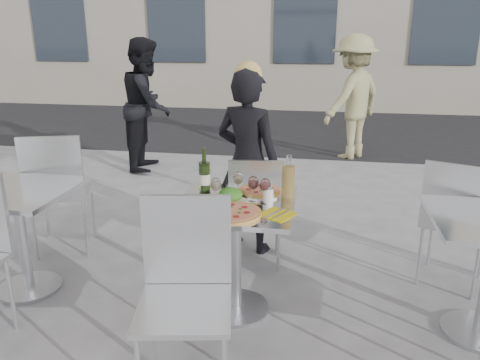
% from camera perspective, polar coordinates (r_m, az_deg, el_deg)
% --- Properties ---
extents(ground, '(80.00, 80.00, 0.00)m').
position_cam_1_polar(ground, '(3.21, -0.49, -15.46)').
color(ground, slate).
extents(street_asphalt, '(24.00, 5.00, 0.00)m').
position_cam_1_polar(street_asphalt, '(9.33, 6.88, 6.49)').
color(street_asphalt, black).
rests_on(street_asphalt, ground).
extents(main_table, '(0.72, 0.72, 0.75)m').
position_cam_1_polar(main_table, '(2.95, -0.51, -6.63)').
color(main_table, '#B7BABF').
rests_on(main_table, ground).
extents(side_table_left, '(0.72, 0.72, 0.75)m').
position_cam_1_polar(side_table_left, '(3.53, -25.28, -4.27)').
color(side_table_left, '#B7BABF').
rests_on(side_table_left, ground).
extents(chair_far, '(0.45, 0.46, 0.88)m').
position_cam_1_polar(chair_far, '(3.53, 1.99, -2.82)').
color(chair_far, silver).
rests_on(chair_far, ground).
extents(chair_near, '(0.52, 0.54, 0.99)m').
position_cam_1_polar(chair_near, '(2.36, -6.64, -12.06)').
color(chair_near, silver).
rests_on(chair_near, ground).
extents(side_chair_lfar, '(0.59, 0.59, 1.01)m').
position_cam_1_polar(side_chair_lfar, '(3.98, -21.37, -0.51)').
color(side_chair_lfar, silver).
rests_on(side_chair_lfar, ground).
extents(side_chair_rfar, '(0.56, 0.57, 0.94)m').
position_cam_1_polar(side_chair_rfar, '(3.54, 24.79, -3.88)').
color(side_chair_rfar, silver).
rests_on(side_chair_rfar, ground).
extents(woman_diner, '(0.64, 0.52, 1.50)m').
position_cam_1_polar(woman_diner, '(3.78, 0.94, 2.17)').
color(woman_diner, black).
rests_on(woman_diner, ground).
extents(pedestrian_a, '(0.74, 0.90, 1.71)m').
position_cam_1_polar(pedestrian_a, '(6.32, -11.25, 8.97)').
color(pedestrian_a, black).
rests_on(pedestrian_a, ground).
extents(pedestrian_b, '(1.20, 1.30, 1.75)m').
position_cam_1_polar(pedestrian_b, '(6.96, 13.60, 9.75)').
color(pedestrian_b, '#999263').
rests_on(pedestrian_b, ground).
extents(pizza_near, '(0.36, 0.36, 0.02)m').
position_cam_1_polar(pizza_near, '(2.69, -1.20, -3.99)').
color(pizza_near, tan).
rests_on(pizza_near, main_table).
extents(pizza_far, '(0.32, 0.32, 0.03)m').
position_cam_1_polar(pizza_far, '(3.04, 2.43, -1.35)').
color(pizza_far, white).
rests_on(pizza_far, main_table).
extents(salad_plate, '(0.22, 0.22, 0.09)m').
position_cam_1_polar(salad_plate, '(2.89, -1.17, -1.94)').
color(salad_plate, white).
rests_on(salad_plate, main_table).
extents(wine_bottle, '(0.07, 0.08, 0.29)m').
position_cam_1_polar(wine_bottle, '(3.04, -4.35, 0.56)').
color(wine_bottle, '#38541F').
rests_on(wine_bottle, main_table).
extents(carafe, '(0.08, 0.08, 0.29)m').
position_cam_1_polar(carafe, '(2.90, 5.89, -0.24)').
color(carafe, tan).
rests_on(carafe, main_table).
extents(sugar_shaker, '(0.06, 0.06, 0.11)m').
position_cam_1_polar(sugar_shaker, '(2.86, 3.45, -1.76)').
color(sugar_shaker, white).
rests_on(sugar_shaker, main_table).
extents(wineglass_white_a, '(0.07, 0.07, 0.16)m').
position_cam_1_polar(wineglass_white_a, '(2.85, -2.99, -0.64)').
color(wineglass_white_a, white).
rests_on(wineglass_white_a, main_table).
extents(wineglass_white_b, '(0.07, 0.07, 0.16)m').
position_cam_1_polar(wineglass_white_b, '(2.98, -0.24, 0.16)').
color(wineglass_white_b, white).
rests_on(wineglass_white_b, main_table).
extents(wineglass_red_a, '(0.07, 0.07, 0.16)m').
position_cam_1_polar(wineglass_red_a, '(2.88, 1.65, -0.43)').
color(wineglass_red_a, white).
rests_on(wineglass_red_a, main_table).
extents(wineglass_red_b, '(0.07, 0.07, 0.16)m').
position_cam_1_polar(wineglass_red_b, '(2.84, 3.10, -0.71)').
color(wineglass_red_b, white).
rests_on(wineglass_red_b, main_table).
extents(napkin_left, '(0.18, 0.20, 0.01)m').
position_cam_1_polar(napkin_left, '(2.70, -6.61, -4.18)').
color(napkin_left, yellow).
rests_on(napkin_left, main_table).
extents(napkin_right, '(0.24, 0.24, 0.01)m').
position_cam_1_polar(napkin_right, '(2.69, 4.53, -4.19)').
color(napkin_right, yellow).
rests_on(napkin_right, main_table).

